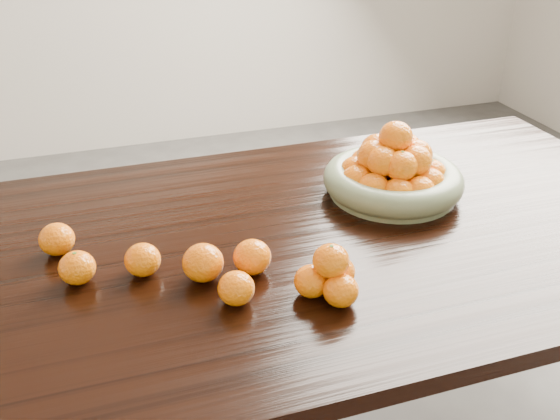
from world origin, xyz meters
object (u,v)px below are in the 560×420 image
object	(u,v)px
dining_table	(278,270)
orange_pyramid	(330,276)
loose_orange_0	(77,268)
fruit_bowl	(393,173)

from	to	relation	value
dining_table	orange_pyramid	world-z (taller)	orange_pyramid
dining_table	orange_pyramid	distance (m)	0.27
dining_table	orange_pyramid	xyz separation A→B (m)	(0.03, -0.24, 0.13)
loose_orange_0	orange_pyramid	bearing A→B (deg)	-23.15
fruit_bowl	dining_table	bearing A→B (deg)	-161.42
fruit_bowl	loose_orange_0	xyz separation A→B (m)	(-0.77, -0.16, -0.02)
fruit_bowl	orange_pyramid	distance (m)	0.47
dining_table	loose_orange_0	size ratio (longest dim) A/B	27.39
dining_table	loose_orange_0	bearing A→B (deg)	-174.59
orange_pyramid	loose_orange_0	world-z (taller)	orange_pyramid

